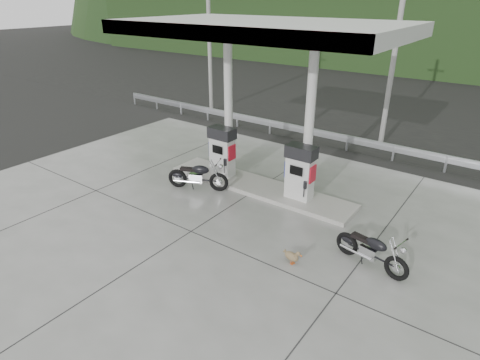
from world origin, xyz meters
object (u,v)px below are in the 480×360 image
Objects in this scene: motorcycle_left at (198,176)px; motorcycle_right at (371,251)px; duck at (291,256)px; gas_pump_left at (222,151)px; gas_pump_right at (300,172)px.

motorcycle_left is 6.49m from motorcycle_right.
duck is at bearing -44.74° from motorcycle_left.
duck is at bearing -135.14° from motorcycle_right.
motorcycle_right is 1.98m from duck.
gas_pump_left is 0.88× the size of motorcycle_left.
duck is (4.79, -1.83, -0.30)m from motorcycle_left.
gas_pump_left is 3.20m from gas_pump_right.
motorcycle_left is at bearing -174.60° from motorcycle_right.
gas_pump_left is at bearing 158.29° from duck.
motorcycle_left is (-0.10, -1.26, -0.57)m from gas_pump_left.
gas_pump_left is 5.68m from duck.
gas_pump_right is 3.53m from duck.
motorcycle_left is 1.08× the size of motorcycle_right.
gas_pump_right is 3.45× the size of duck.
gas_pump_right is 0.95× the size of motorcycle_right.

